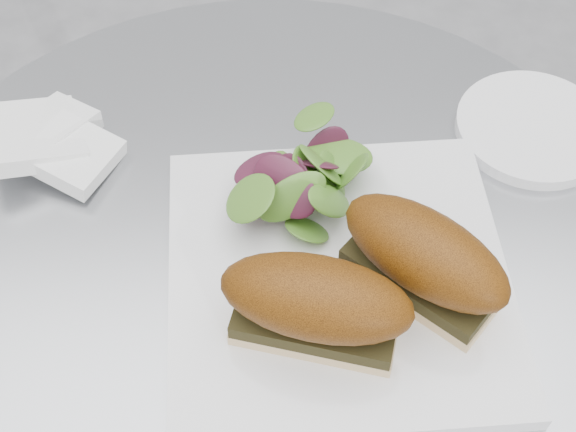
% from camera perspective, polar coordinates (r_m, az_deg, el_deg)
% --- Properties ---
extents(table, '(0.70, 0.70, 0.73)m').
position_cam_1_polar(table, '(0.89, -1.18, -11.94)').
color(table, '#ABADB2').
rests_on(table, ground).
extents(plate, '(0.29, 0.29, 0.02)m').
position_cam_1_polar(plate, '(0.66, 3.60, -4.43)').
color(plate, white).
rests_on(plate, table).
extents(sandwich_left, '(0.16, 0.10, 0.08)m').
position_cam_1_polar(sandwich_left, '(0.59, 2.01, -6.30)').
color(sandwich_left, '#DDB78A').
rests_on(sandwich_left, plate).
extents(sandwich_right, '(0.15, 0.14, 0.08)m').
position_cam_1_polar(sandwich_right, '(0.62, 9.64, -3.01)').
color(sandwich_right, '#DDB78A').
rests_on(sandwich_right, plate).
extents(salad, '(0.12, 0.12, 0.05)m').
position_cam_1_polar(salad, '(0.68, 1.35, 2.87)').
color(salad, '#578F2E').
rests_on(salad, plate).
extents(napkin, '(0.12, 0.12, 0.02)m').
position_cam_1_polar(napkin, '(0.77, -16.25, 4.34)').
color(napkin, white).
rests_on(napkin, table).
extents(saucer, '(0.15, 0.15, 0.01)m').
position_cam_1_polar(saucer, '(0.80, 17.00, 6.02)').
color(saucer, white).
rests_on(saucer, table).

